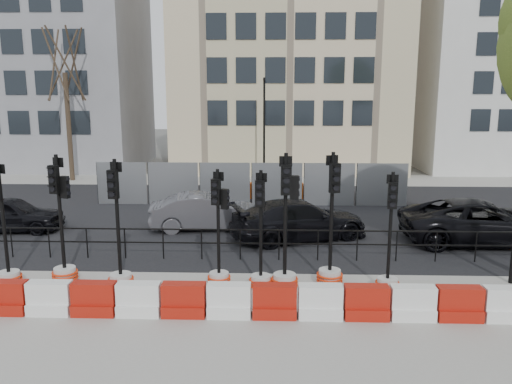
{
  "coord_description": "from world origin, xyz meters",
  "views": [
    {
      "loc": [
        0.98,
        -13.59,
        5.08
      ],
      "look_at": [
        0.43,
        3.0,
        1.82
      ],
      "focal_mm": 35.0,
      "sensor_mm": 36.0,
      "label": 1
    }
  ],
  "objects_px": {
    "traffic_signal_a": "(7,261)",
    "car_a": "(9,214)",
    "traffic_signal_d": "(219,259)",
    "traffic_signal_h": "(388,268)",
    "car_c": "(299,220)"
  },
  "relations": [
    {
      "from": "traffic_signal_a",
      "to": "car_a",
      "type": "distance_m",
      "value": 6.05
    },
    {
      "from": "traffic_signal_d",
      "to": "car_a",
      "type": "distance_m",
      "value": 9.9
    },
    {
      "from": "traffic_signal_a",
      "to": "traffic_signal_h",
      "type": "relative_size",
      "value": 1.07
    },
    {
      "from": "traffic_signal_h",
      "to": "car_a",
      "type": "bearing_deg",
      "value": 163.23
    },
    {
      "from": "car_a",
      "to": "car_c",
      "type": "distance_m",
      "value": 10.82
    },
    {
      "from": "traffic_signal_d",
      "to": "traffic_signal_a",
      "type": "bearing_deg",
      "value": -161.28
    },
    {
      "from": "traffic_signal_a",
      "to": "car_a",
      "type": "height_order",
      "value": "traffic_signal_a"
    },
    {
      "from": "traffic_signal_a",
      "to": "car_c",
      "type": "distance_m",
      "value": 9.3
    },
    {
      "from": "traffic_signal_a",
      "to": "traffic_signal_d",
      "type": "xyz_separation_m",
      "value": [
        5.65,
        0.19,
        0.06
      ]
    },
    {
      "from": "car_a",
      "to": "traffic_signal_a",
      "type": "bearing_deg",
      "value": -157.16
    },
    {
      "from": "traffic_signal_d",
      "to": "car_a",
      "type": "bearing_deg",
      "value": 165.26
    },
    {
      "from": "traffic_signal_h",
      "to": "car_c",
      "type": "xyz_separation_m",
      "value": [
        -2.05,
        4.78,
        0.06
      ]
    },
    {
      "from": "car_a",
      "to": "car_c",
      "type": "xyz_separation_m",
      "value": [
        10.8,
        -0.66,
        0.05
      ]
    },
    {
      "from": "car_c",
      "to": "traffic_signal_d",
      "type": "bearing_deg",
      "value": 131.43
    },
    {
      "from": "traffic_signal_d",
      "to": "traffic_signal_h",
      "type": "relative_size",
      "value": 1.0
    }
  ]
}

